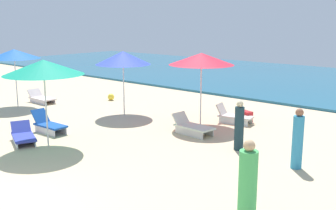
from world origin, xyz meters
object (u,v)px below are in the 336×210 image
Objects in this scene: beach_ball_0 at (111,97)px; lounge_chair_3_0 at (49,125)px; lounge_chair_3_1 at (23,136)px; cooler_box_1 at (245,116)px; lounge_chair_1_0 at (192,127)px; beachgoer_0 at (239,127)px; beachgoer_1 at (248,183)px; umbrella_1 at (201,59)px; lounge_chair_6_0 at (41,98)px; umbrella_0 at (123,58)px; lounge_chair_1_1 at (233,116)px; umbrella_3 at (44,67)px; umbrella_6 at (14,54)px; beachgoer_2 at (298,140)px.

lounge_chair_3_0 is at bearing -62.21° from beach_ball_0.
cooler_box_1 is at bearing -6.68° from lounge_chair_3_1.
beachgoer_0 is at bearing -98.50° from lounge_chair_1_0.
beachgoer_1 reaches higher than cooler_box_1.
beachgoer_0 is (6.06, 2.73, 0.44)m from lounge_chair_3_0.
lounge_chair_3_0 is at bearing -127.08° from umbrella_1.
lounge_chair_3_0 is (-3.34, -4.42, -2.20)m from umbrella_1.
cooler_box_1 is at bearing -70.76° from lounge_chair_6_0.
umbrella_0 reaches higher than lounge_chair_3_1.
umbrella_1 is 6.61m from beach_ball_0.
umbrella_0 reaches higher than beach_ball_0.
beachgoer_1 is (4.38, -6.40, 0.50)m from lounge_chair_1_1.
lounge_chair_1_1 is at bearing 22.74° from umbrella_0.
umbrella_0 is 5.34m from lounge_chair_3_1.
lounge_chair_6_0 is at bearing 149.80° from umbrella_3.
umbrella_6 is 10.51m from cooler_box_1.
lounge_chair_1_1 reaches higher than lounge_chair_6_0.
lounge_chair_1_1 is 0.53× the size of umbrella_3.
lounge_chair_6_0 reaches higher than cooler_box_1.
lounge_chair_1_0 is at bearing 57.72° from umbrella_3.
beachgoer_1 is 3.41m from beachgoer_2.
lounge_chair_3_1 is 8.47m from beachgoer_2.
lounge_chair_3_1 is 6.58m from lounge_chair_6_0.
lounge_chair_3_0 is (0.06, -3.65, -2.08)m from umbrella_0.
cooler_box_1 is (4.38, 5.93, -0.07)m from lounge_chair_3_0.
umbrella_0 reaches higher than lounge_chair_6_0.
umbrella_1 is at bearing 62.31° from beachgoer_2.
cooler_box_1 is at bearing 25.19° from umbrella_6.
beachgoer_2 reaches higher than lounge_chair_3_0.
lounge_chair_3_0 is 0.95× the size of lounge_chair_6_0.
beach_ball_0 is at bearing -159.65° from cooler_box_1.
lounge_chair_1_1 is 6.95m from beach_ball_0.
lounge_chair_3_1 is 0.96× the size of beachgoer_2.
umbrella_0 is at bearing 76.72° from beachgoer_2.
lounge_chair_1_0 is at bearing -84.29° from cooler_box_1.
beachgoer_2 is at bearing 13.36° from beachgoer_0.
beachgoer_0 is 0.94× the size of beachgoer_2.
beachgoer_0 is at bearing -67.79° from lounge_chair_3_0.
lounge_chair_1_0 is at bearing 163.27° from lounge_chair_1_1.
beachgoer_1 is (5.20, -5.40, -1.72)m from umbrella_1.
lounge_chair_1_1 is 0.92× the size of lounge_chair_3_1.
umbrella_3 is 7.39m from beachgoer_1.
beachgoer_0 is 3.65m from cooler_box_1.
umbrella_6 is 1.69× the size of beachgoer_0.
lounge_chair_6_0 is at bearing 84.09° from beachgoer_2.
lounge_chair_1_0 reaches higher than cooler_box_1.
beach_ball_0 is at bearing 80.48° from lounge_chair_1_1.
lounge_chair_1_0 is at bearing -87.01° from lounge_chair_6_0.
umbrella_1 is at bearing 144.97° from beachgoer_1.
lounge_chair_1_0 is (0.57, -1.25, -2.21)m from umbrella_1.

